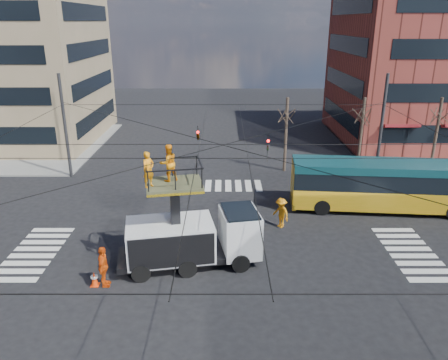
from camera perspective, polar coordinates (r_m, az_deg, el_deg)
ground at (r=23.48m, az=-0.15°, el=-9.44°), size 120.00×120.00×0.00m
sidewalk_ne at (r=47.83m, az=26.04°, el=4.07°), size 18.00×18.00×0.12m
sidewalk_nw at (r=47.89m, az=-26.15°, el=4.07°), size 18.00×18.00×0.12m
crosswalks at (r=23.48m, az=-0.15°, el=-9.41°), size 22.40×22.40×0.02m
building_ne at (r=49.74m, az=26.86°, el=12.71°), size 20.06×16.06×14.00m
overhead_network at (r=22.08m, az=-0.35°, el=0.82°), size 24.24×24.24×8.00m
tree_a at (r=34.99m, az=8.21°, el=8.41°), size 2.00×2.00×6.00m
tree_b at (r=36.33m, az=17.71°, el=8.10°), size 2.00×2.00×6.00m
tree_c at (r=38.56m, az=26.32°, el=7.63°), size 2.00×2.00×6.00m
utility_truck at (r=21.62m, az=-4.18°, el=-6.13°), size 7.30×3.65×6.20m
city_bus at (r=29.81m, az=20.81°, el=-0.57°), size 12.56×3.70×3.20m
traffic_cone at (r=21.53m, az=-16.57°, el=-12.26°), size 0.36×0.36×0.70m
worker_ground at (r=21.05m, az=-15.48°, el=-10.87°), size 0.58×1.20×2.00m
flagger at (r=26.03m, az=7.45°, el=-4.26°), size 1.26×1.35×1.83m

